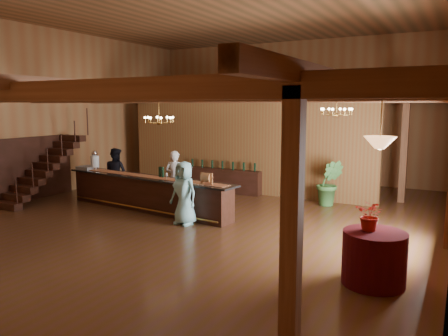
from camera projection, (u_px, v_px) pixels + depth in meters
The scene contains 26 objects.
floor at pixel (203, 216), 11.85m from camera, with size 14.00×14.00×0.00m, color #533317.
ceiling at pixel (201, 6), 11.07m from camera, with size 14.00×14.00×0.00m, color #9C623A.
wall_back at pixel (293, 111), 17.54m from camera, with size 12.00×0.10×5.50m, color olive.
wall_left at pixel (47, 113), 14.32m from camera, with size 0.10×14.00×5.50m, color olive.
beam_grid at pixel (212, 96), 11.83m from camera, with size 11.90×13.90×0.39m.
support_posts at pixel (192, 160), 11.19m from camera, with size 9.20×10.20×3.20m.
partition_wall at pixel (244, 148), 14.91m from camera, with size 9.00×0.18×3.10m, color brown.
staircase at pixel (42, 169), 13.66m from camera, with size 1.00×2.80×2.00m.
backroom_boxes at pixel (271, 170), 16.69m from camera, with size 4.10×0.60×1.10m.
tasting_bar at pixel (147, 193), 12.51m from camera, with size 5.94×1.33×0.99m.
beverage_dispenser at pixel (95, 161), 13.72m from camera, with size 0.26×0.26×0.60m.
glass_rack_tray at pixel (87, 168), 13.83m from camera, with size 0.50×0.50×0.10m, color gray.
raffle_drum at pixel (207, 178), 11.16m from camera, with size 0.34×0.24×0.30m.
bar_bottle_0 at pixel (160, 172), 12.28m from camera, with size 0.07×0.07×0.30m, color black.
bar_bottle_1 at pixel (163, 172), 12.22m from camera, with size 0.07×0.07×0.30m, color black.
backbar_shelf at pixel (222, 180), 15.18m from camera, with size 2.87×0.45×0.81m, color #3A1B15.
round_table at pixel (374, 258), 7.32m from camera, with size 1.05×1.05×0.91m, color #420613.
chandelier_left at pixel (159, 119), 12.05m from camera, with size 0.80×0.80×0.75m.
chandelier_right at pixel (336, 111), 11.12m from camera, with size 0.80×0.80×0.51m.
pendant_lamp at pixel (380, 142), 7.04m from camera, with size 0.52×0.52×0.90m.
bartender at pixel (175, 178), 13.05m from camera, with size 0.61×0.40×1.66m, color white.
staff_second at pixel (116, 173), 14.03m from camera, with size 0.80×0.62×1.64m, color black.
guest at pixel (184, 193), 10.97m from camera, with size 0.79×0.51×1.61m, color #95E1E7.
floor_plant at pixel (329, 183), 13.03m from camera, with size 0.76×0.62×1.39m, color #3E7735.
table_flowers at pixel (371, 215), 7.29m from camera, with size 0.47×0.41×0.53m, color #A21B10.
table_vase at pixel (370, 223), 7.29m from camera, with size 0.14×0.14×0.27m, color #B68439.
Camera 1 is at (6.05, -9.85, 3.00)m, focal length 35.00 mm.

